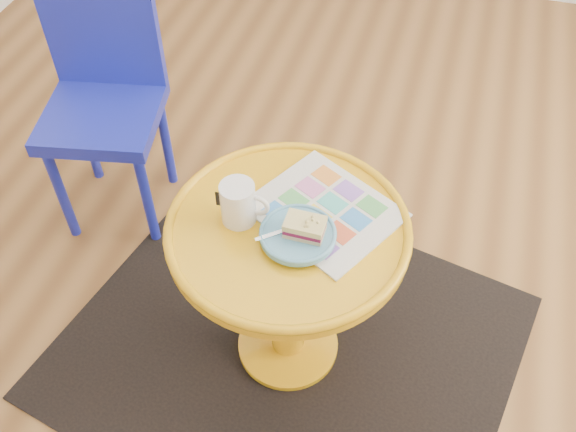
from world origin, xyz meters
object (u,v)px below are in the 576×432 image
(chair, at_px, (104,91))
(plate, at_px, (298,235))
(side_table, at_px, (288,267))
(newspaper, at_px, (324,210))
(mug, at_px, (239,202))

(chair, xyz_separation_m, plate, (0.79, -0.50, 0.11))
(side_table, bearing_deg, plate, -43.85)
(newspaper, xyz_separation_m, plate, (-0.04, -0.11, 0.02))
(chair, distance_m, newspaper, 0.92)
(chair, distance_m, plate, 0.94)
(side_table, distance_m, newspaper, 0.19)
(newspaper, relative_size, plate, 1.82)
(chair, bearing_deg, side_table, -42.94)
(side_table, height_order, chair, chair)
(mug, bearing_deg, newspaper, 22.49)
(mug, bearing_deg, side_table, 2.68)
(newspaper, xyz_separation_m, mug, (-0.19, -0.08, 0.06))
(chair, height_order, plate, chair)
(chair, height_order, newspaper, chair)
(plate, bearing_deg, newspaper, 70.74)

